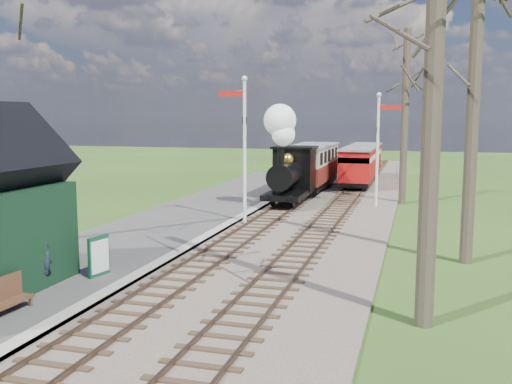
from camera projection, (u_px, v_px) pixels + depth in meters
The scene contains 17 objects.
distant_hills at pixel (374, 282), 71.76m from camera, with size 114.40×48.00×22.02m.
ballast_bed at pixel (316, 205), 29.24m from camera, with size 8.00×60.00×0.10m, color brown.
track_near at pixel (292, 203), 29.59m from camera, with size 1.60×60.00×0.15m.
track_far at pixel (342, 205), 28.88m from camera, with size 1.60×60.00×0.15m.
platform at pixel (164, 228), 22.92m from camera, with size 5.00×44.00×0.20m, color #474442.
coping_strip at pixel (218, 231), 22.29m from camera, with size 0.40×44.00×0.21m, color #B2AD9E.
semaphore_near at pixel (243, 139), 23.61m from camera, with size 1.22×0.24×6.22m.
semaphore_far at pixel (379, 141), 27.96m from camera, with size 1.22×0.24×5.72m.
bare_trees at pixel (251, 95), 17.21m from camera, with size 15.51×22.39×12.00m.
fence_line at pixel (336, 170), 42.79m from camera, with size 12.60×0.08×1.00m.
locomotive at pixel (289, 162), 28.64m from camera, with size 1.98×4.62×4.95m.
coach at pixel (311, 165), 34.50m from camera, with size 2.31×7.92×2.43m.
red_carriage_a at pixel (357, 167), 35.64m from camera, with size 1.97×4.87×2.07m.
red_carriage_b at pixel (365, 160), 40.88m from camera, with size 1.97×4.87×2.07m.
sign_board at pixel (99, 256), 15.71m from camera, with size 0.25×0.76×1.11m.
bench at pixel (2, 297), 12.73m from camera, with size 0.48×1.43×0.80m.
person at pixel (47, 263), 14.67m from camera, with size 0.46×0.30×1.25m, color black.
Camera 1 is at (6.26, -6.63, 4.60)m, focal length 40.00 mm.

